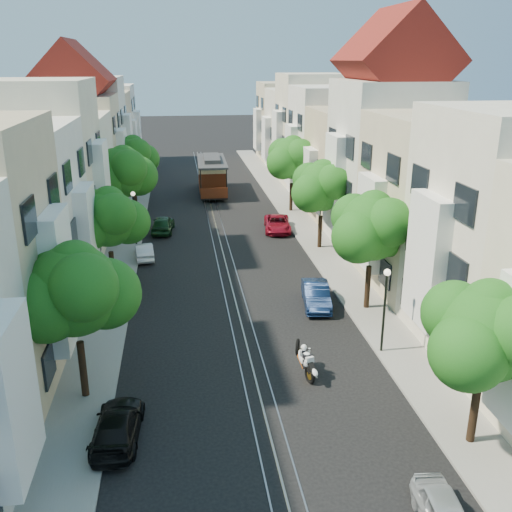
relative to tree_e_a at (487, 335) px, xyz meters
name	(u,v)px	position (x,y,z in m)	size (l,w,h in m)	color
ground	(215,223)	(-7.26, 31.02, -4.40)	(200.00, 200.00, 0.00)	black
sidewalk_east	(298,219)	(-0.01, 31.02, -4.34)	(2.50, 80.00, 0.12)	gray
sidewalk_west	(130,226)	(-14.51, 31.02, -4.34)	(2.50, 80.00, 0.12)	gray
rail_left	(209,223)	(-7.81, 31.02, -4.39)	(0.06, 80.00, 0.02)	gray
rail_slot	(215,223)	(-7.26, 31.02, -4.39)	(0.06, 80.00, 0.02)	gray
rail_right	(222,223)	(-6.71, 31.02, -4.39)	(0.06, 80.00, 0.02)	gray
lane_line	(215,223)	(-7.26, 31.02, -4.40)	(0.08, 80.00, 0.01)	tan
townhouses_east	(352,160)	(4.61, 30.94, 0.79)	(7.75, 72.00, 12.00)	beige
townhouses_west	(66,168)	(-19.13, 30.94, 0.68)	(7.75, 72.00, 11.76)	silver
tree_e_a	(487,335)	(0.00, 0.00, 0.00)	(4.72, 3.87, 6.27)	black
tree_e_b	(373,228)	(0.00, 12.00, 0.34)	(4.93, 4.08, 6.68)	black
tree_e_c	(322,188)	(0.00, 23.00, 0.20)	(4.84, 3.99, 6.52)	black
tree_e_d	(293,159)	(0.00, 34.00, 0.47)	(5.01, 4.16, 6.85)	black
tree_w_a	(76,293)	(-14.40, 5.00, 0.34)	(4.93, 4.08, 6.68)	black
tree_w_b	(109,220)	(-14.40, 17.00, 0.00)	(4.72, 3.87, 6.27)	black
tree_w_c	(123,173)	(-14.40, 28.00, 0.67)	(5.13, 4.28, 7.09)	black
tree_w_d	(133,157)	(-14.40, 39.00, 0.20)	(4.84, 3.99, 6.52)	black
lamp_east	(385,298)	(-0.96, 7.02, -1.55)	(0.32, 0.32, 4.16)	black
lamp_west	(134,211)	(-13.56, 25.02, -1.55)	(0.32, 0.32, 4.16)	black
sportbike_rider	(305,359)	(-5.07, 5.40, -3.54)	(0.72, 2.03, 1.55)	black
cable_car	(212,173)	(-6.76, 42.65, -2.31)	(3.06, 9.23, 3.53)	black
parked_car_e_mid	(316,295)	(-2.77, 12.85, -3.74)	(1.40, 4.01, 1.32)	#0C1C3F
parked_car_e_far	(277,224)	(-2.38, 27.95, -3.78)	(2.05, 4.45, 1.24)	maroon
parked_car_w_near	(118,425)	(-12.86, 2.02, -3.81)	(1.65, 4.06, 1.18)	black
parked_car_w_mid	(144,251)	(-12.86, 22.43, -3.84)	(1.17, 3.36, 1.11)	silver
parked_car_w_far	(163,224)	(-11.66, 28.86, -3.71)	(1.63, 4.05, 1.38)	#16381B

